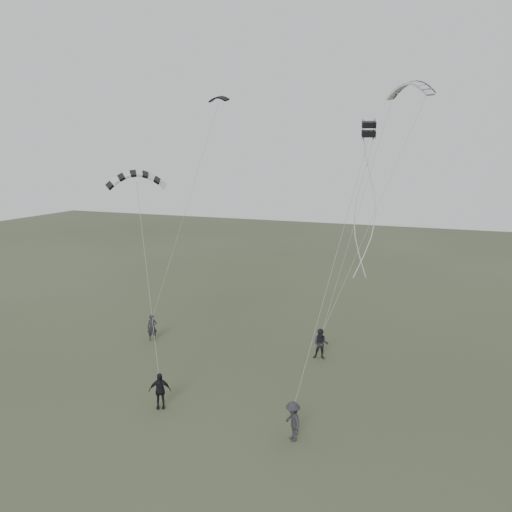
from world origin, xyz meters
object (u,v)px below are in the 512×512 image
(flyer_left, at_px, (152,327))
(flyer_center, at_px, (160,391))
(flyer_right, at_px, (321,344))
(kite_box, at_px, (369,129))
(kite_striped, at_px, (136,173))
(kite_pale_large, at_px, (410,83))
(flyer_far, at_px, (293,421))
(kite_dark_small, at_px, (219,97))

(flyer_left, height_order, flyer_center, flyer_center)
(flyer_right, xyz_separation_m, kite_box, (2.94, -3.45, 12.99))
(flyer_left, xyz_separation_m, flyer_right, (11.76, 1.07, 0.06))
(kite_striped, bearing_deg, kite_pale_large, 3.97)
(flyer_far, bearing_deg, flyer_left, -163.91)
(kite_pale_large, bearing_deg, flyer_right, -84.59)
(flyer_right, relative_size, flyer_far, 1.06)
(kite_dark_small, distance_m, kite_box, 15.28)
(flyer_left, bearing_deg, kite_striped, -95.85)
(flyer_left, relative_size, kite_dark_small, 1.12)
(flyer_left, distance_m, flyer_far, 15.33)
(kite_dark_small, bearing_deg, flyer_far, -39.73)
(flyer_far, height_order, kite_box, kite_box)
(flyer_far, xyz_separation_m, kite_striped, (-11.15, 4.99, 10.74))
(flyer_right, bearing_deg, flyer_left, 178.01)
(flyer_far, bearing_deg, kite_pale_large, 130.08)
(kite_box, bearing_deg, flyer_far, -121.64)
(flyer_left, height_order, flyer_far, flyer_far)
(flyer_right, height_order, kite_dark_small, kite_dark_small)
(kite_striped, bearing_deg, kite_box, -32.35)
(kite_box, bearing_deg, flyer_left, 156.56)
(flyer_right, height_order, flyer_far, flyer_right)
(flyer_left, height_order, kite_pale_large, kite_pale_large)
(flyer_right, distance_m, kite_pale_large, 18.58)
(flyer_far, relative_size, kite_dark_small, 1.13)
(flyer_center, bearing_deg, flyer_far, -29.99)
(kite_pale_large, bearing_deg, kite_dark_small, -137.19)
(flyer_right, bearing_deg, flyer_far, -90.91)
(flyer_left, xyz_separation_m, flyer_far, (12.80, -8.43, 0.01))
(kite_striped, height_order, kite_box, kite_box)
(kite_box, bearing_deg, flyer_right, 116.19)
(kite_pale_large, distance_m, kite_striped, 19.39)
(flyer_far, relative_size, kite_pale_large, 0.53)
(flyer_far, bearing_deg, kite_box, 122.05)
(flyer_left, xyz_separation_m, kite_striped, (1.65, -3.43, 10.75))
(flyer_center, height_order, flyer_far, flyer_center)
(flyer_center, height_order, kite_striped, kite_striped)
(flyer_far, distance_m, kite_dark_small, 24.00)
(kite_striped, bearing_deg, flyer_right, -12.94)
(flyer_left, relative_size, kite_pale_large, 0.52)
(kite_dark_small, height_order, kite_box, kite_dark_small)
(flyer_center, relative_size, kite_pale_large, 0.54)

